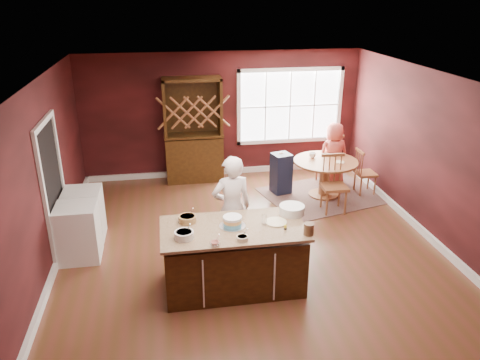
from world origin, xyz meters
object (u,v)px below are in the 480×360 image
Objects in this scene: chair_north at (329,158)px; washer at (78,232)px; layer_cake at (232,221)px; high_chair at (281,173)px; hutch at (193,131)px; toddler at (284,154)px; dryer at (84,214)px; chair_east at (366,171)px; dining_table at (325,171)px; chair_south at (334,184)px; baker at (232,208)px; kitchen_island at (233,258)px; seated_woman at (333,154)px.

washer is (-4.82, -2.39, -0.09)m from chair_north.
washer is (-2.21, 1.10, -0.55)m from layer_cake.
hutch is (-1.68, 0.98, 0.68)m from high_chair.
toddler is 3.99m from dryer.
layer_cake is at bearing -38.19° from dryer.
chair_east is (3.14, 2.74, -0.52)m from layer_cake.
dining_table is 0.73m from chair_south.
dryer is at bearing 141.81° from layer_cake.
layer_cake is 4.04m from hutch.
dining_table is 2.97m from baker.
dryer is at bearing 141.45° from kitchen_island.
hutch is 2.53× the size of washer.
hutch is (-3.36, 1.29, 0.64)m from chair_east.
baker is 0.77m from layer_cake.
toddler is 0.12× the size of hutch.
baker is at bearing 82.92° from kitchen_island.
layer_cake is 0.33× the size of chair_south.
seated_woman is at bearing 55.96° from dining_table.
chair_east is at bearing -12.43° from toddler.
kitchen_island is 4.18m from chair_east.
high_chair is (-0.82, 0.30, -0.10)m from dining_table.
hutch is 3.61m from washer.
chair_east is at bearing 41.47° from kitchen_island.
seated_woman is (0.35, 0.52, 0.14)m from dining_table.
kitchen_island is 0.87× the size of hutch.
dryer is at bearing -175.08° from high_chair.
chair_east is at bearing -21.09° from hutch.
toddler is 0.30× the size of washer.
washer is (-4.41, -0.93, -0.11)m from chair_south.
chair_north reaches higher than high_chair.
chair_north is at bearing 53.43° from kitchen_island.
washer is at bearing 17.24° from seated_woman.
layer_cake is 0.38× the size of chair_east.
dryer is (-3.73, -1.36, -0.38)m from toddler.
layer_cake is at bearing -86.91° from hutch.
washer is (-4.48, -1.65, -0.10)m from dining_table.
kitchen_island is at bearing -86.84° from hutch.
chair_south is 1.27× the size of dryer.
baker is 1.57× the size of chair_north.
toddler reaches higher than dining_table.
baker is 1.76× the size of chair_east.
kitchen_island reaches higher than washer.
high_chair is at bearing 78.20° from chair_east.
chair_south reaches higher than washer.
hutch is at bearing 49.15° from dryer.
seated_woman is at bearing 73.21° from chair_south.
kitchen_island is 4.38m from chair_north.
chair_east is 1.69m from toddler.
layer_cake is 0.41× the size of dryer.
seated_woman is 1.21m from high_chair.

